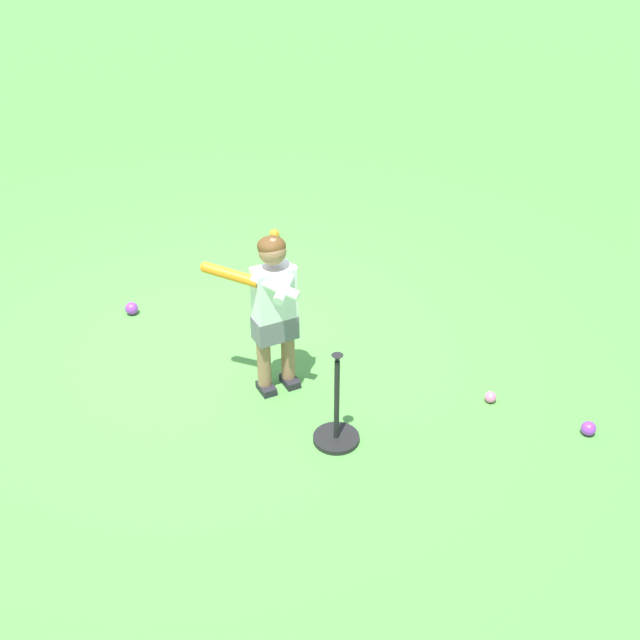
{
  "coord_description": "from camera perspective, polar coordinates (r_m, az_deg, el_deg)",
  "views": [
    {
      "loc": [
        4.66,
        -0.86,
        3.17
      ],
      "look_at": [
        0.56,
        0.59,
        0.45
      ],
      "focal_mm": 45.17,
      "sensor_mm": 36.0,
      "label": 1
    }
  ],
  "objects": [
    {
      "name": "play_ball_by_bucket",
      "position": [
        5.26,
        11.98,
        -5.36
      ],
      "size": [
        0.08,
        0.08,
        0.08
      ],
      "primitive_type": "sphere",
      "color": "pink",
      "rests_on": "ground"
    },
    {
      "name": "child_batter",
      "position": [
        4.95,
        -3.4,
        1.31
      ],
      "size": [
        0.44,
        0.57,
        1.08
      ],
      "color": "#232328",
      "rests_on": "ground"
    },
    {
      "name": "play_ball_center_lawn",
      "position": [
        6.19,
        -13.2,
        0.8
      ],
      "size": [
        0.1,
        0.1,
        0.1
      ],
      "primitive_type": "sphere",
      "color": "purple",
      "rests_on": "ground"
    },
    {
      "name": "batting_tee",
      "position": [
        4.82,
        1.17,
        -7.57
      ],
      "size": [
        0.28,
        0.28,
        0.62
      ],
      "color": "black",
      "rests_on": "ground"
    },
    {
      "name": "play_ball_near_batter",
      "position": [
        5.16,
        18.49,
        -7.3
      ],
      "size": [
        0.09,
        0.09,
        0.09
      ],
      "primitive_type": "sphere",
      "color": "purple",
      "rests_on": "ground"
    },
    {
      "name": "ground_plane",
      "position": [
        5.7,
        -7.47,
        -2.08
      ],
      "size": [
        40.0,
        40.0,
        0.0
      ],
      "primitive_type": "plane",
      "color": "#519942"
    },
    {
      "name": "play_ball_midfield",
      "position": [
        7.17,
        -3.24,
        6.11
      ],
      "size": [
        0.09,
        0.09,
        0.09
      ],
      "primitive_type": "sphere",
      "color": "orange",
      "rests_on": "ground"
    }
  ]
}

